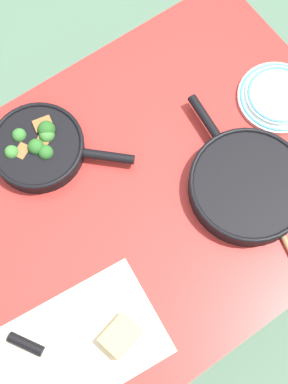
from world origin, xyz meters
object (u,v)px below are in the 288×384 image
Objects in this scene: skillet_broccoli at (39,146)px; dinner_plate_stack at (278,96)px; wooden_spoon at (287,243)px; grater_knife at (47,354)px; cheese_block at (121,335)px; skillet_eggs at (248,185)px.

dinner_plate_stack is at bearing 22.23° from skillet_broccoli.
skillet_broccoli is at bearing -21.25° from dinner_plate_stack.
skillet_broccoli reaches higher than wooden_spoon.
skillet_broccoli is at bearing 46.18° from wooden_spoon.
grater_knife is 0.17m from cheese_block.
wooden_spoon is 0.45m from cheese_block.
skillet_eggs is at bearing 33.74° from dinner_plate_stack.
skillet_eggs is 4.39× the size of cheese_block.
cheese_block is at bearing 36.86° from grater_knife.
grater_knife reaches higher than wooden_spoon.
dinner_plate_stack is (-0.69, -0.27, -0.01)m from cheese_block.
skillet_eggs reaches higher than wooden_spoon.
skillet_broccoli is at bearing 49.81° from skillet_eggs.
wooden_spoon is 4.17× the size of cheese_block.
dinner_plate_stack is (-0.23, -0.15, -0.01)m from skillet_eggs.
skillet_eggs reaches higher than cheese_block.
skillet_broccoli is 3.16× the size of cheese_block.
skillet_broccoli reaches higher than cheese_block.
cheese_block is at bearing 96.78° from wooden_spoon.
dinner_plate_stack reaches higher than grater_knife.
cheese_block reaches higher than grater_knife.
wooden_spoon is at bearing -176.93° from skillet_eggs.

